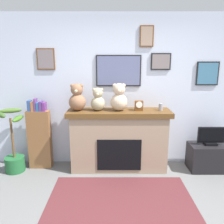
{
  "coord_description": "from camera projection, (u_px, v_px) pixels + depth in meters",
  "views": [
    {
      "loc": [
        -0.22,
        -1.96,
        1.86
      ],
      "look_at": [
        -0.23,
        1.7,
        1.0
      ],
      "focal_mm": 36.52,
      "sensor_mm": 36.0,
      "label": 1
    }
  ],
  "objects": [
    {
      "name": "tv_stand",
      "position": [
        210.0,
        157.0,
        3.88
      ],
      "size": [
        0.68,
        0.4,
        0.45
      ],
      "primitive_type": "cube",
      "color": "black",
      "rests_on": "ground_plane"
    },
    {
      "name": "candle_jar",
      "position": [
        162.0,
        107.0,
        3.72
      ],
      "size": [
        0.07,
        0.07,
        0.12
      ],
      "primitive_type": "cylinder",
      "color": "gray",
      "rests_on": "fireplace"
    },
    {
      "name": "teddy_bear_brown",
      "position": [
        78.0,
        98.0,
        3.7
      ],
      "size": [
        0.28,
        0.28,
        0.44
      ],
      "color": "#8A5F45",
      "rests_on": "fireplace"
    },
    {
      "name": "teddy_bear_tan",
      "position": [
        99.0,
        100.0,
        3.7
      ],
      "size": [
        0.23,
        0.23,
        0.38
      ],
      "color": "tan",
      "rests_on": "fireplace"
    },
    {
      "name": "back_wall",
      "position": [
        125.0,
        91.0,
        3.99
      ],
      "size": [
        5.2,
        0.15,
        2.6
      ],
      "color": "silver",
      "rests_on": "ground_plane"
    },
    {
      "name": "teddy_bear_grey",
      "position": [
        120.0,
        98.0,
        3.69
      ],
      "size": [
        0.28,
        0.28,
        0.45
      ],
      "color": "#C6AD93",
      "rests_on": "fireplace"
    },
    {
      "name": "potted_plant",
      "position": [
        15.0,
        152.0,
        3.81
      ],
      "size": [
        0.45,
        0.57,
        1.05
      ],
      "color": "#1E592D",
      "rests_on": "ground_plane"
    },
    {
      "name": "television",
      "position": [
        212.0,
        137.0,
        3.79
      ],
      "size": [
        0.46,
        0.14,
        0.31
      ],
      "color": "black",
      "rests_on": "tv_stand"
    },
    {
      "name": "area_rug",
      "position": [
        121.0,
        199.0,
        3.1
      ],
      "size": [
        1.95,
        1.14,
        0.01
      ],
      "primitive_type": "cube",
      "color": "#522327",
      "rests_on": "ground_plane"
    },
    {
      "name": "bookshelf",
      "position": [
        40.0,
        137.0,
        3.91
      ],
      "size": [
        0.38,
        0.16,
        1.22
      ],
      "color": "brown",
      "rests_on": "ground_plane"
    },
    {
      "name": "mantel_clock",
      "position": [
        140.0,
        106.0,
        3.72
      ],
      "size": [
        0.13,
        0.1,
        0.16
      ],
      "color": "brown",
      "rests_on": "fireplace"
    },
    {
      "name": "fireplace",
      "position": [
        120.0,
        139.0,
        3.87
      ],
      "size": [
        1.7,
        0.54,
        1.03
      ],
      "color": "gray",
      "rests_on": "ground_plane"
    }
  ]
}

